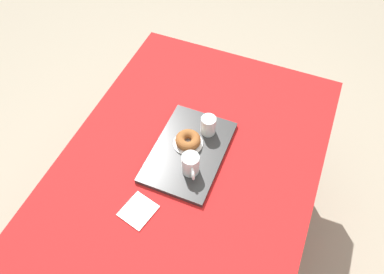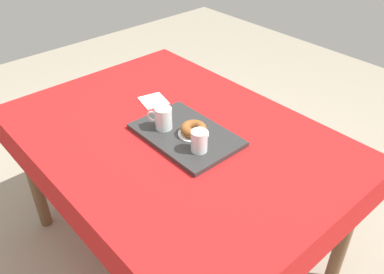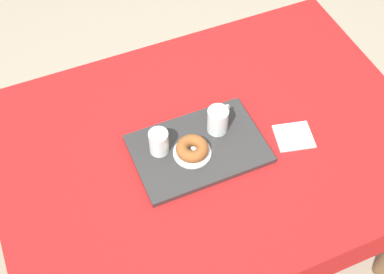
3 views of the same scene
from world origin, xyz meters
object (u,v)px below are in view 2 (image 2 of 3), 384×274
object	(u,v)px
tea_mug_left	(163,119)
paper_napkin	(153,101)
serving_tray	(186,135)
dining_table	(175,150)
water_glass_near	(199,142)
sugar_donut_left	(193,129)
donut_plate_left	(193,134)

from	to	relation	value
tea_mug_left	paper_napkin	bearing A→B (deg)	-27.60
serving_tray	tea_mug_left	world-z (taller)	tea_mug_left
dining_table	tea_mug_left	bearing A→B (deg)	35.67
tea_mug_left	paper_napkin	xyz separation A→B (m)	(0.24, -0.13, -0.06)
serving_tray	tea_mug_left	xyz separation A→B (m)	(0.09, 0.05, 0.06)
tea_mug_left	water_glass_near	xyz separation A→B (m)	(-0.22, -0.01, -0.01)
tea_mug_left	water_glass_near	distance (m)	0.22
sugar_donut_left	serving_tray	bearing A→B (deg)	27.70
sugar_donut_left	dining_table	bearing A→B (deg)	22.48
donut_plate_left	tea_mug_left	bearing A→B (deg)	26.98
water_glass_near	sugar_donut_left	distance (m)	0.11
dining_table	donut_plate_left	world-z (taller)	donut_plate_left
serving_tray	donut_plate_left	world-z (taller)	donut_plate_left
sugar_donut_left	paper_napkin	distance (m)	0.37
serving_tray	sugar_donut_left	world-z (taller)	sugar_donut_left
serving_tray	paper_napkin	xyz separation A→B (m)	(0.33, -0.08, -0.01)
serving_tray	sugar_donut_left	size ratio (longest dim) A/B	4.01
donut_plate_left	dining_table	bearing A→B (deg)	22.48
dining_table	sugar_donut_left	xyz separation A→B (m)	(-0.08, -0.04, 0.14)
tea_mug_left	water_glass_near	world-z (taller)	tea_mug_left
serving_tray	water_glass_near	distance (m)	0.14
water_glass_near	sugar_donut_left	world-z (taller)	water_glass_near
serving_tray	tea_mug_left	distance (m)	0.12
serving_tray	paper_napkin	bearing A→B (deg)	-13.19
water_glass_near	donut_plate_left	bearing A→B (deg)	-30.32
donut_plate_left	paper_napkin	xyz separation A→B (m)	(0.36, -0.06, -0.02)
dining_table	paper_napkin	distance (m)	0.31
donut_plate_left	water_glass_near	bearing A→B (deg)	149.68
paper_napkin	dining_table	bearing A→B (deg)	160.70
sugar_donut_left	tea_mug_left	bearing A→B (deg)	26.98
serving_tray	dining_table	bearing A→B (deg)	19.45
dining_table	water_glass_near	bearing A→B (deg)	173.20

